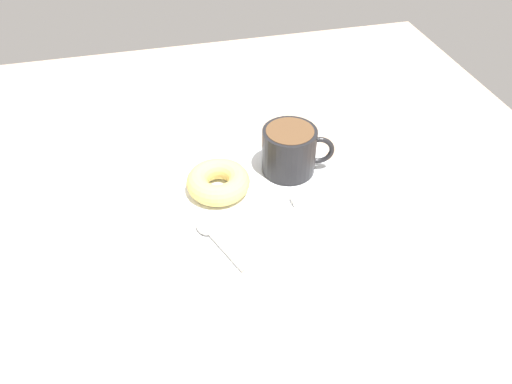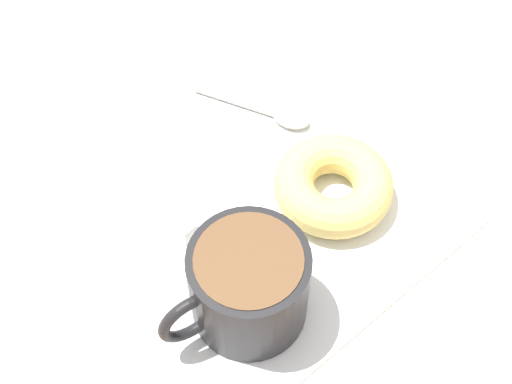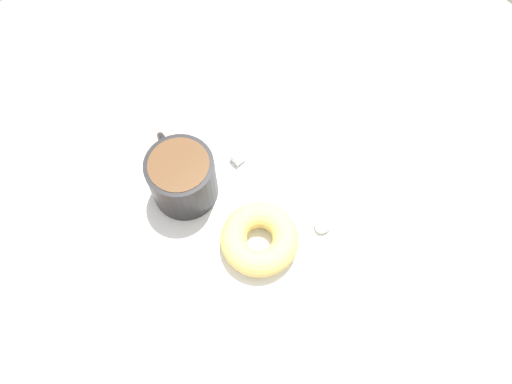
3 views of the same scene
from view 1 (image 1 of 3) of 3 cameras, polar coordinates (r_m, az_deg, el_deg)
The scene contains 6 objects.
ground_plane at distance 83.90cm, azimuth -1.17°, elevation -1.26°, with size 120.00×120.00×2.00cm, color tan.
napkin at distance 82.41cm, azimuth 0.00°, elevation -1.12°, with size 29.42×29.42×0.30cm, color white.
coffee_cup at distance 86.29cm, azimuth 3.91°, elevation 4.85°, with size 9.34×12.42×8.24cm.
donut at distance 83.44cm, azimuth -4.34°, elevation 1.18°, with size 10.66×10.66×3.62cm, color #E5C66B.
spoon at distance 76.77cm, azimuth -5.27°, elevation -4.78°, with size 11.89×5.93×0.90cm.
sugar_cube at distance 81.67cm, azimuth 4.78°, elevation -0.85°, with size 1.65×1.65×1.65cm, color white.
Camera 1 is at (-60.09, 13.17, 56.06)cm, focal length 35.00 mm.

